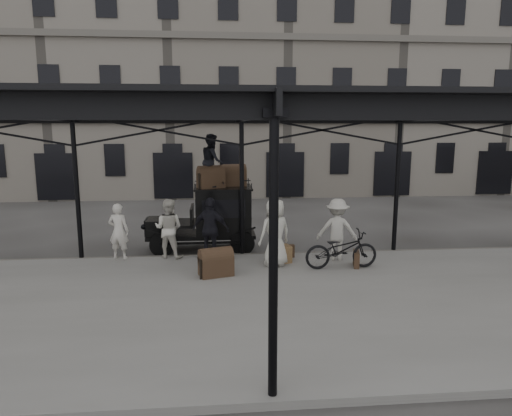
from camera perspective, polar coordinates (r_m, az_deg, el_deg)
The scene contains 18 objects.
ground at distance 12.81m, azimuth -1.20°, elevation -8.81°, with size 120.00×120.00×0.00m, color #383533.
platform at distance 10.92m, azimuth -0.47°, elevation -11.85°, with size 28.00×8.00×0.15m, color slate.
canopy at distance 10.40m, azimuth -0.63°, elevation 12.53°, with size 22.50×9.00×4.74m.
building_frontage at distance 30.23m, azimuth -3.67°, elevation 15.57°, with size 64.00×8.00×14.00m, color slate.
taxi at distance 15.45m, azimuth -5.28°, elevation -0.92°, with size 3.65×1.55×2.18m.
porter_left at distance 14.55m, azimuth -16.79°, elevation -2.78°, with size 0.63×0.41×1.73m, color silver.
porter_midleft at distance 14.30m, azimuth -10.88°, elevation -2.51°, with size 0.89×0.70×1.84m, color beige.
porter_centre at distance 13.22m, azimuth 2.39°, elevation -3.07°, with size 0.97×0.63×1.98m, color beige.
porter_official at distance 13.76m, azimuth -5.66°, elevation -2.68°, with size 1.13×0.47×1.93m, color black.
porter_right at distance 14.02m, azimuth 10.10°, elevation -2.66°, with size 1.21×0.70×1.88m, color #BCB7AC.
bicycle at distance 13.30m, azimuth 10.62°, elevation -5.11°, with size 0.73×2.10×1.10m, color black.
porter_roof at distance 15.10m, azimuth -5.52°, elevation 5.91°, with size 0.85×0.66×1.75m, color black.
steamer_trunk_roof_near at distance 15.01m, azimuth -5.67°, elevation 3.69°, with size 0.83×0.51×0.61m, color #41311E, non-canonical shape.
steamer_trunk_roof_far at distance 15.46m, azimuth -2.87°, elevation 3.92°, with size 0.83×0.51×0.61m, color #41311E, non-canonical shape.
steamer_trunk_platform at distance 12.56m, azimuth -5.03°, elevation -6.97°, with size 0.89×0.54×0.65m, color #41311E, non-canonical shape.
wicker_hamper at distance 13.73m, azimuth 3.05°, elevation -5.77°, with size 0.60×0.45×0.50m, color olive.
suitcase_upright at distance 13.63m, azimuth 12.42°, elevation -6.22°, with size 0.15×0.60×0.45m, color #41311E.
suitcase_flat at distance 14.21m, azimuth 3.61°, elevation -5.42°, with size 0.60×0.15×0.40m, color #41311E.
Camera 1 is at (-0.81, -12.09, 4.18)m, focal length 32.00 mm.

